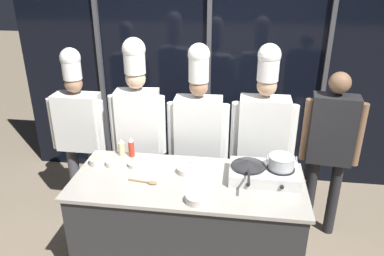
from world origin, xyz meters
name	(u,v)px	position (x,y,z in m)	size (l,w,h in m)	color
window_wall_back	(209,72)	(0.00, 1.70, 1.35)	(4.62, 0.09, 2.70)	black
demo_counter	(188,225)	(0.00, 0.00, 0.46)	(1.88, 0.82, 0.91)	#2D2D30
portable_stove	(264,173)	(0.61, 0.10, 0.97)	(0.55, 0.37, 0.11)	silver
frying_pan	(249,163)	(0.48, 0.09, 1.05)	(0.28, 0.49, 0.05)	#232326
stock_pot	(281,162)	(0.73, 0.10, 1.08)	(0.23, 0.21, 0.11)	#B7BABF
squeeze_bottle_oil	(122,148)	(-0.66, 0.34, 0.99)	(0.06, 0.06, 0.16)	beige
squeeze_bottle_chili	(131,147)	(-0.56, 0.34, 1.00)	(0.05, 0.05, 0.18)	red
prep_bowl_onion	(112,163)	(-0.68, 0.14, 0.94)	(0.12, 0.12, 0.05)	silver
prep_bowl_shrimp	(136,164)	(-0.48, 0.17, 0.93)	(0.14, 0.14, 0.04)	silver
prep_bowl_noodles	(197,198)	(0.11, -0.29, 0.95)	(0.17, 0.17, 0.06)	silver
prep_bowl_ginger	(97,160)	(-0.82, 0.16, 0.94)	(0.14, 0.14, 0.06)	silver
prep_bowl_chicken	(186,169)	(-0.03, 0.11, 0.94)	(0.16, 0.16, 0.05)	silver
prep_bowl_bean_sprouts	(198,163)	(0.05, 0.26, 0.93)	(0.13, 0.13, 0.04)	silver
serving_spoon_slotted	(148,182)	(-0.31, -0.09, 0.92)	(0.25, 0.06, 0.02)	olive
chef_head	(79,124)	(-1.25, 0.77, 1.01)	(0.59, 0.24, 1.79)	#4C4C51
chef_sous	(138,120)	(-0.59, 0.67, 1.12)	(0.54, 0.25, 1.92)	#2D3856
chef_line	(198,128)	(-0.01, 0.74, 1.05)	(0.60, 0.25, 1.87)	#232326
chef_pastry	(263,130)	(0.62, 0.74, 1.06)	(0.61, 0.25, 1.88)	#4C4C51
person_guest	(330,141)	(1.23, 0.69, 1.01)	(0.53, 0.26, 1.67)	#232326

